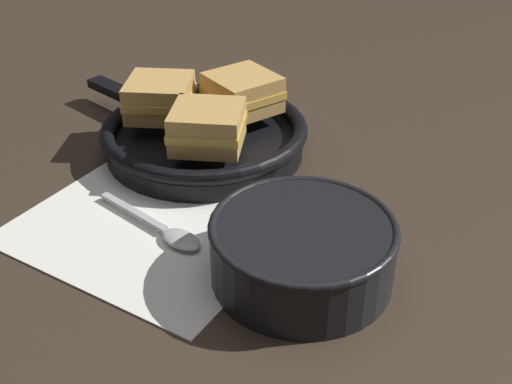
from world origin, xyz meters
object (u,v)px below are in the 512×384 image
object	(u,v)px
soup_bowl	(302,247)
spoon	(167,231)
skillet	(204,136)
sandwich_far_left	(243,93)
sandwich_near_right	(208,127)
sandwich_near_left	(160,97)

from	to	relation	value
soup_bowl	spoon	xyz separation A→B (m)	(-0.15, 0.01, -0.03)
spoon	skillet	bearing A→B (deg)	123.74
skillet	sandwich_far_left	size ratio (longest dim) A/B	3.19
skillet	sandwich_near_right	size ratio (longest dim) A/B	3.52
sandwich_near_left	sandwich_near_right	size ratio (longest dim) A/B	1.01
soup_bowl	skillet	distance (m)	0.27
soup_bowl	sandwich_near_left	xyz separation A→B (m)	(-0.25, 0.18, 0.03)
skillet	sandwich_far_left	distance (m)	0.07
soup_bowl	skillet	xyz separation A→B (m)	(-0.20, 0.19, -0.01)
sandwich_far_left	sandwich_near_right	bearing A→B (deg)	-88.61
sandwich_near_left	soup_bowl	bearing A→B (deg)	-35.78
spoon	sandwich_near_right	bearing A→B (deg)	115.54
spoon	sandwich_near_left	distance (m)	0.22
soup_bowl	sandwich_near_right	bearing A→B (deg)	140.68
skillet	sandwich_near_left	size ratio (longest dim) A/B	3.47
sandwich_near_right	skillet	bearing A→B (deg)	122.63
sandwich_near_right	sandwich_near_left	bearing A→B (deg)	151.39
soup_bowl	sandwich_near_left	bearing A→B (deg)	144.22
sandwich_near_left	sandwich_far_left	world-z (taller)	same
sandwich_near_left	sandwich_near_right	xyz separation A→B (m)	(0.09, -0.05, 0.00)
skillet	sandwich_near_right	distance (m)	0.08
skillet	sandwich_near_right	xyz separation A→B (m)	(0.03, -0.05, 0.04)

